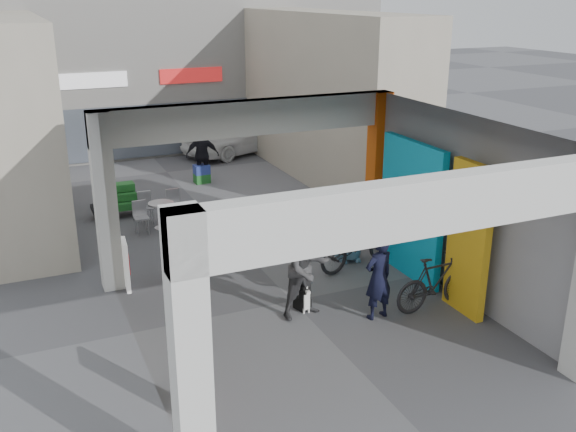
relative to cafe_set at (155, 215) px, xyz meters
name	(u,v)px	position (x,y,z in m)	size (l,w,h in m)	color
ground	(292,301)	(1.44, -5.16, -0.28)	(90.00, 90.00, 0.00)	#58585D
arcade_canopy	(341,193)	(1.98, -5.98, 2.02)	(6.40, 6.45, 6.40)	silver
far_building	(134,37)	(1.44, 8.83, 3.71)	(18.00, 4.08, 8.00)	silver
plaza_bldg_left	(8,120)	(-3.06, 2.34, 2.22)	(2.00, 9.00, 5.00)	#ACA28F
plaza_bldg_right	(327,97)	(5.94, 2.34, 2.22)	(2.00, 9.00, 5.00)	#ACA28F
bollard_left	(179,245)	(-0.08, -2.68, 0.19)	(0.09, 0.09, 0.95)	gray
bollard_center	(248,238)	(1.40, -2.90, 0.19)	(0.09, 0.09, 0.94)	gray
bollard_right	(305,227)	(2.89, -2.62, 0.13)	(0.09, 0.09, 0.83)	gray
advert_board_near	(183,379)	(-1.30, -7.63, 0.23)	(0.11, 0.55, 1.00)	white
advert_board_far	(126,264)	(-1.30, -3.34, 0.23)	(0.14, 0.55, 1.00)	white
cafe_set	(155,215)	(0.00, 0.00, 0.00)	(1.31, 1.06, 0.79)	#A6A5AA
produce_stand	(116,204)	(-0.77, 1.12, 0.04)	(1.24, 0.67, 0.82)	black
crate_stack	(202,174)	(2.14, 3.21, 0.00)	(0.47, 0.38, 0.56)	#195919
border_collie	(304,299)	(1.48, -5.60, -0.05)	(0.21, 0.42, 0.58)	black
man_with_dog	(378,277)	(2.58, -6.35, 0.50)	(0.57, 0.37, 1.56)	black
man_back_turned	(307,268)	(1.46, -5.76, 0.64)	(0.89, 0.70, 1.84)	#3B3A3D
man_elderly	(350,224)	(3.37, -3.85, 0.55)	(0.81, 0.53, 1.66)	#588AAB
man_crates	(203,155)	(2.20, 3.25, 0.57)	(1.00, 0.41, 1.70)	black
bicycle_front	(358,243)	(3.37, -4.24, 0.26)	(0.71, 2.04, 1.07)	black
bicycle_rear	(436,282)	(3.74, -6.47, 0.24)	(0.49, 1.72, 1.03)	black
white_van	(238,134)	(4.42, 6.34, 0.43)	(1.68, 4.18, 1.42)	white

